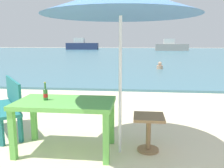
{
  "coord_description": "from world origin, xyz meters",
  "views": [
    {
      "loc": [
        0.15,
        -2.59,
        1.6
      ],
      "look_at": [
        -0.44,
        3.0,
        0.6
      ],
      "focal_mm": 38.4,
      "sensor_mm": 36.0,
      "label": 1
    }
  ],
  "objects_px": {
    "beer_bottle_amber": "(45,94)",
    "side_table_wood": "(149,128)",
    "patio_umbrella": "(121,2)",
    "swimmer_person": "(160,66)",
    "boat_barge": "(82,45)",
    "boat_cargo_ship": "(171,46)",
    "picnic_table_green": "(65,108)",
    "bench_teal_center": "(9,103)"
  },
  "relations": [
    {
      "from": "beer_bottle_amber",
      "to": "bench_teal_center",
      "type": "xyz_separation_m",
      "value": [
        -0.92,
        0.59,
        -0.31
      ]
    },
    {
      "from": "beer_bottle_amber",
      "to": "boat_barge",
      "type": "xyz_separation_m",
      "value": [
        -9.19,
        41.8,
        0.01
      ]
    },
    {
      "from": "picnic_table_green",
      "to": "swimmer_person",
      "type": "height_order",
      "value": "picnic_table_green"
    },
    {
      "from": "patio_umbrella",
      "to": "bench_teal_center",
      "type": "xyz_separation_m",
      "value": [
        -2.0,
        0.58,
        -1.58
      ]
    },
    {
      "from": "patio_umbrella",
      "to": "bench_teal_center",
      "type": "relative_size",
      "value": 1.97
    },
    {
      "from": "picnic_table_green",
      "to": "swimmer_person",
      "type": "xyz_separation_m",
      "value": [
        2.29,
        10.26,
        -0.41
      ]
    },
    {
      "from": "picnic_table_green",
      "to": "boat_barge",
      "type": "height_order",
      "value": "boat_barge"
    },
    {
      "from": "patio_umbrella",
      "to": "side_table_wood",
      "type": "xyz_separation_m",
      "value": [
        0.41,
        0.09,
        -1.76
      ]
    },
    {
      "from": "patio_umbrella",
      "to": "swimmer_person",
      "type": "height_order",
      "value": "patio_umbrella"
    },
    {
      "from": "beer_bottle_amber",
      "to": "side_table_wood",
      "type": "distance_m",
      "value": 1.58
    },
    {
      "from": "swimmer_person",
      "to": "bench_teal_center",
      "type": "bearing_deg",
      "value": -109.89
    },
    {
      "from": "side_table_wood",
      "to": "bench_teal_center",
      "type": "distance_m",
      "value": 2.47
    },
    {
      "from": "swimmer_person",
      "to": "boat_barge",
      "type": "height_order",
      "value": "boat_barge"
    },
    {
      "from": "picnic_table_green",
      "to": "side_table_wood",
      "type": "height_order",
      "value": "picnic_table_green"
    },
    {
      "from": "beer_bottle_amber",
      "to": "swimmer_person",
      "type": "height_order",
      "value": "beer_bottle_amber"
    },
    {
      "from": "boat_cargo_ship",
      "to": "patio_umbrella",
      "type": "bearing_deg",
      "value": -98.76
    },
    {
      "from": "beer_bottle_amber",
      "to": "boat_barge",
      "type": "bearing_deg",
      "value": 102.4
    },
    {
      "from": "beer_bottle_amber",
      "to": "boat_cargo_ship",
      "type": "distance_m",
      "value": 38.59
    },
    {
      "from": "picnic_table_green",
      "to": "patio_umbrella",
      "type": "xyz_separation_m",
      "value": [
        0.79,
        0.03,
        1.47
      ]
    },
    {
      "from": "patio_umbrella",
      "to": "bench_teal_center",
      "type": "bearing_deg",
      "value": 163.92
    },
    {
      "from": "beer_bottle_amber",
      "to": "boat_barge",
      "type": "height_order",
      "value": "boat_barge"
    },
    {
      "from": "patio_umbrella",
      "to": "swimmer_person",
      "type": "distance_m",
      "value": 10.51
    },
    {
      "from": "beer_bottle_amber",
      "to": "boat_cargo_ship",
      "type": "height_order",
      "value": "boat_cargo_ship"
    },
    {
      "from": "beer_bottle_amber",
      "to": "boat_barge",
      "type": "relative_size",
      "value": 0.04
    },
    {
      "from": "patio_umbrella",
      "to": "beer_bottle_amber",
      "type": "bearing_deg",
      "value": -179.41
    },
    {
      "from": "side_table_wood",
      "to": "swimmer_person",
      "type": "relative_size",
      "value": 1.32
    },
    {
      "from": "swimmer_person",
      "to": "boat_cargo_ship",
      "type": "bearing_deg",
      "value": 81.07
    },
    {
      "from": "swimmer_person",
      "to": "boat_barge",
      "type": "distance_m",
      "value": 33.69
    },
    {
      "from": "picnic_table_green",
      "to": "bench_teal_center",
      "type": "distance_m",
      "value": 1.36
    },
    {
      "from": "swimmer_person",
      "to": "picnic_table_green",
      "type": "bearing_deg",
      "value": -102.56
    },
    {
      "from": "beer_bottle_amber",
      "to": "bench_teal_center",
      "type": "relative_size",
      "value": 0.23
    },
    {
      "from": "boat_cargo_ship",
      "to": "swimmer_person",
      "type": "bearing_deg",
      "value": -98.93
    },
    {
      "from": "boat_cargo_ship",
      "to": "beer_bottle_amber",
      "type": "bearing_deg",
      "value": -100.35
    },
    {
      "from": "beer_bottle_amber",
      "to": "boat_cargo_ship",
      "type": "relative_size",
      "value": 0.05
    },
    {
      "from": "beer_bottle_amber",
      "to": "patio_umbrella",
      "type": "bearing_deg",
      "value": 0.59
    },
    {
      "from": "side_table_wood",
      "to": "bench_teal_center",
      "type": "bearing_deg",
      "value": 168.59
    },
    {
      "from": "picnic_table_green",
      "to": "patio_umbrella",
      "type": "relative_size",
      "value": 0.61
    },
    {
      "from": "picnic_table_green",
      "to": "beer_bottle_amber",
      "type": "distance_m",
      "value": 0.36
    },
    {
      "from": "beer_bottle_amber",
      "to": "side_table_wood",
      "type": "bearing_deg",
      "value": 3.85
    },
    {
      "from": "bench_teal_center",
      "to": "boat_barge",
      "type": "xyz_separation_m",
      "value": [
        -8.28,
        41.21,
        0.32
      ]
    },
    {
      "from": "beer_bottle_amber",
      "to": "patio_umbrella",
      "type": "height_order",
      "value": "patio_umbrella"
    },
    {
      "from": "patio_umbrella",
      "to": "swimmer_person",
      "type": "bearing_deg",
      "value": 81.71
    }
  ]
}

